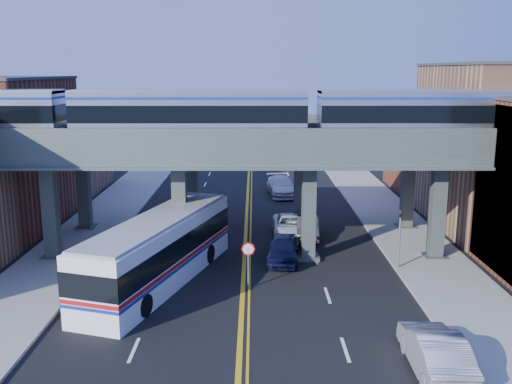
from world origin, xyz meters
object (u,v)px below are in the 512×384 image
transit_train (190,114)px  car_lane_d (282,186)px  traffic_signal (400,232)px  transit_bus (159,251)px  stop_sign (248,258)px  car_lane_a (284,249)px  car_lane_c (290,226)px  car_lane_b (307,228)px  car_parked_curb (435,351)px

transit_train → car_lane_d: transit_train is taller
traffic_signal → transit_bus: 14.01m
transit_train → stop_sign: size_ratio=16.44×
transit_train → traffic_signal: (12.43, -2.00, -6.81)m
car_lane_a → car_lane_c: bearing=88.9°
stop_sign → traffic_signal: size_ratio=0.64×
transit_train → car_lane_d: (6.45, 18.79, -8.25)m
traffic_signal → car_lane_a: bearing=167.0°
stop_sign → car_lane_b: 10.50m
transit_train → car_parked_curb: size_ratio=8.16×
stop_sign → car_lane_b: (4.09, 9.61, -1.04)m
traffic_signal → car_lane_d: size_ratio=0.69×
car_lane_b → car_lane_d: size_ratio=0.74×
car_lane_a → car_parked_curb: car_parked_curb is taller
car_lane_d → car_lane_c: bearing=-97.0°
transit_train → car_lane_a: bearing=-4.5°
car_lane_b → car_lane_d: car_lane_d is taller
car_lane_b → stop_sign: bearing=-109.4°
transit_train → car_lane_c: bearing=38.9°
car_lane_a → car_parked_curb: (5.27, -13.35, 0.07)m
car_lane_b → car_lane_d: (-1.16, 14.18, 0.14)m
traffic_signal → car_parked_curb: traffic_signal is taller
transit_train → car_lane_a: transit_train is taller
stop_sign → car_lane_d: bearing=83.0°
transit_bus → car_lane_b: transit_bus is taller
transit_train → transit_bus: size_ratio=3.06×
stop_sign → car_parked_curb: bearing=-49.9°
transit_train → car_lane_b: (7.61, 4.61, -8.39)m
stop_sign → transit_bus: 5.06m
car_lane_a → traffic_signal: bearing=-6.6°
car_lane_a → car_lane_d: 19.26m
car_lane_d → car_parked_curb: car_parked_curb is taller
car_lane_d → car_parked_curb: size_ratio=1.12×
car_lane_d → car_parked_curb: 32.90m
car_lane_a → stop_sign: bearing=-108.9°
traffic_signal → car_lane_d: bearing=106.0°
car_lane_c → car_parked_curb: car_parked_curb is taller
transit_bus → car_lane_c: bearing=-22.9°
car_lane_d → stop_sign: bearing=-103.9°
transit_train → traffic_signal: transit_train is taller
stop_sign → car_lane_a: bearing=64.7°
traffic_signal → car_lane_c: traffic_signal is taller
car_lane_c → stop_sign: bearing=-105.7°
transit_train → traffic_signal: size_ratio=10.55×
transit_bus → car_lane_d: bearing=-1.5°
stop_sign → car_lane_b: bearing=67.0°
car_lane_c → car_parked_curb: bearing=-76.4°
stop_sign → traffic_signal: 9.41m
stop_sign → car_parked_curb: 11.55m
transit_train → stop_sign: (3.53, -5.00, -7.35)m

